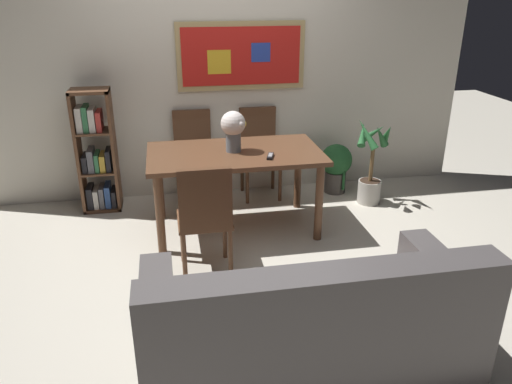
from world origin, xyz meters
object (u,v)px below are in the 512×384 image
Objects in this scene: dining_chair_near_left at (205,212)px; leather_couch at (309,330)px; dining_chair_far_right at (259,145)px; tv_remote at (270,156)px; potted_palm at (371,169)px; dining_chair_far_left at (193,148)px; flower_vase at (234,128)px; potted_ivy at (336,165)px; dining_table at (235,162)px; bookshelf at (96,156)px.

dining_chair_near_left reaches higher than leather_couch.
dining_chair_far_right is 1.00× the size of dining_chair_near_left.
leather_couch is 11.12× the size of tv_remote.
dining_chair_near_left is 1.02× the size of potted_palm.
potted_palm is (1.74, -0.46, -0.17)m from dining_chair_far_left.
dining_chair_far_right is 0.68m from dining_chair_far_left.
flower_vase is 0.40m from tv_remote.
tv_remote reaches higher than potted_ivy.
leather_couch is (-0.24, -2.69, -0.22)m from dining_chair_far_right.
dining_table is at bearing 93.84° from leather_couch.
leather_couch is at bearing -120.00° from potted_palm.
leather_couch reaches higher than tv_remote.
flower_vase is at bearing -27.94° from bookshelf.
potted_palm is (1.29, 2.24, 0.05)m from leather_couch.
potted_palm is 1.57m from flower_vase.
leather_couch is at bearing -80.65° from dining_chair_far_left.
dining_chair_far_right is (0.37, 0.78, -0.10)m from dining_table.
flower_vase is at bearing -115.77° from dining_chair_far_right.
dining_chair_far_left is 1.17m from tv_remote.
bookshelf is 3.37× the size of flower_vase.
bookshelf is 2.70m from potted_palm.
leather_couch is (0.44, -2.70, -0.22)m from dining_chair_far_left.
dining_chair_far_left is 2.74m from leather_couch.
potted_palm is at bearing 24.63° from tv_remote.
flower_vase is at bearing 93.89° from leather_couch.
dining_chair_far_right and dining_chair_near_left have the same top height.
dining_chair_far_right is at bearing 156.63° from potted_palm.
tv_remote is at bearing -155.37° from potted_palm.
flower_vase is 2.18× the size of tv_remote.
potted_palm is at bearing 12.68° from dining_table.
dining_chair_far_left is at bearing 165.12° from potted_palm.
dining_chair_far_left reaches higher than tv_remote.
tv_remote is at bearing 85.26° from leather_couch.
bookshelf reaches higher than dining_chair_far_left.
dining_chair_near_left is at bearing 112.02° from leather_couch.
dining_chair_far_left is 0.92m from flower_vase.
bookshelf is at bearing 152.06° from flower_vase.
potted_palm is (1.76, 1.09, -0.17)m from dining_chair_near_left.
bookshelf is at bearing 122.34° from dining_chair_near_left.
leather_couch is 2.58m from potted_palm.
dining_chair_near_left is 1.60× the size of potted_ivy.
dining_chair_near_left is 1.26m from leather_couch.
leather_couch is 5.11× the size of flower_vase.
bookshelf is at bearing 179.59° from potted_ivy.
bookshelf is (-0.93, -0.11, 0.01)m from dining_chair_far_left.
tv_remote is (-0.09, -0.98, 0.21)m from dining_chair_far_right.
dining_chair_far_left is 1.00× the size of dining_chair_near_left.
flower_vase is (0.31, -0.77, 0.41)m from dining_chair_far_left.
leather_couch is at bearing -86.16° from dining_table.
potted_palm is at bearing 12.13° from flower_vase.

